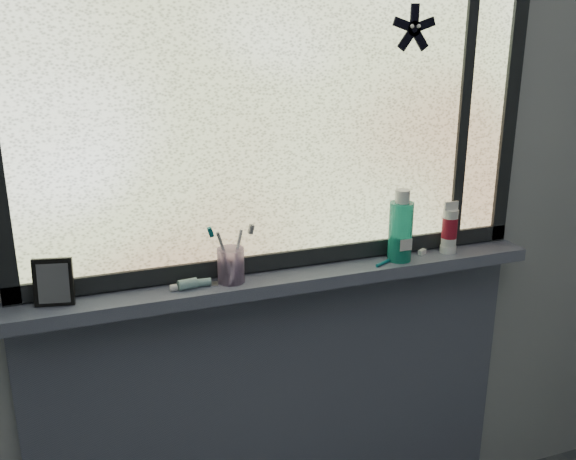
% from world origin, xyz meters
% --- Properties ---
extents(wall_back, '(3.00, 0.01, 2.50)m').
position_xyz_m(wall_back, '(0.00, 1.30, 1.25)').
color(wall_back, '#9EA3A8').
rests_on(wall_back, ground).
extents(windowsill, '(1.62, 0.14, 0.04)m').
position_xyz_m(windowsill, '(0.00, 1.23, 1.00)').
color(windowsill, '#53596F').
rests_on(windowsill, wall_back).
extents(sill_apron, '(1.62, 0.02, 0.98)m').
position_xyz_m(sill_apron, '(0.00, 1.29, 0.49)').
color(sill_apron, '#53596F').
rests_on(sill_apron, floor).
extents(window_pane, '(1.50, 0.01, 1.00)m').
position_xyz_m(window_pane, '(0.00, 1.28, 1.53)').
color(window_pane, silver).
rests_on(window_pane, wall_back).
extents(frame_bottom, '(1.60, 0.03, 0.05)m').
position_xyz_m(frame_bottom, '(0.00, 1.28, 1.05)').
color(frame_bottom, black).
rests_on(frame_bottom, windowsill).
extents(frame_right, '(0.05, 0.03, 1.10)m').
position_xyz_m(frame_right, '(0.78, 1.28, 1.53)').
color(frame_right, black).
rests_on(frame_right, wall_back).
extents(frame_mullion, '(0.03, 0.03, 1.00)m').
position_xyz_m(frame_mullion, '(0.60, 1.28, 1.53)').
color(frame_mullion, black).
rests_on(frame_mullion, wall_back).
extents(starfish_sticker, '(0.15, 0.02, 0.15)m').
position_xyz_m(starfish_sticker, '(0.40, 1.27, 1.72)').
color(starfish_sticker, black).
rests_on(starfish_sticker, window_pane).
extents(vanity_mirror, '(0.11, 0.07, 0.13)m').
position_xyz_m(vanity_mirror, '(-0.67, 1.24, 1.08)').
color(vanity_mirror, black).
rests_on(vanity_mirror, windowsill).
extents(toothpaste_tube, '(0.17, 0.04, 0.03)m').
position_xyz_m(toothpaste_tube, '(-0.30, 1.22, 1.03)').
color(toothpaste_tube, silver).
rests_on(toothpaste_tube, windowsill).
extents(toothbrush_cup, '(0.08, 0.08, 0.10)m').
position_xyz_m(toothbrush_cup, '(-0.18, 1.23, 1.07)').
color(toothbrush_cup, '#C7A2D6').
rests_on(toothbrush_cup, windowsill).
extents(toothbrush_lying, '(0.22, 0.13, 0.02)m').
position_xyz_m(toothbrush_lying, '(0.35, 1.23, 1.03)').
color(toothbrush_lying, '#0B5D67').
rests_on(toothbrush_lying, windowsill).
extents(mouthwash_bottle, '(0.10, 0.10, 0.19)m').
position_xyz_m(mouthwash_bottle, '(0.36, 1.22, 1.13)').
color(mouthwash_bottle, teal).
rests_on(mouthwash_bottle, windowsill).
extents(cream_tube, '(0.05, 0.05, 0.12)m').
position_xyz_m(cream_tube, '(0.55, 1.23, 1.11)').
color(cream_tube, silver).
rests_on(cream_tube, windowsill).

